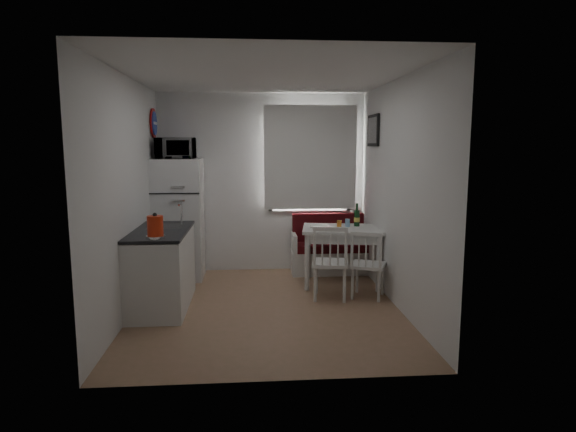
{
  "coord_description": "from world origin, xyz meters",
  "views": [
    {
      "loc": [
        -0.17,
        -5.33,
        1.85
      ],
      "look_at": [
        0.28,
        0.5,
        0.99
      ],
      "focal_mm": 30.0,
      "sensor_mm": 36.0,
      "label": 1
    }
  ],
  "objects_px": {
    "fridge": "(179,219)",
    "kitchen_counter": "(162,268)",
    "dining_table": "(342,234)",
    "microwave": "(176,148)",
    "wine_bottle": "(357,215)",
    "bench": "(332,253)",
    "chair_right": "(370,257)",
    "chair_left": "(332,255)",
    "kettle": "(155,226)"
  },
  "relations": [
    {
      "from": "kitchen_counter",
      "to": "bench",
      "type": "height_order",
      "value": "kitchen_counter"
    },
    {
      "from": "kitchen_counter",
      "to": "chair_left",
      "type": "height_order",
      "value": "kitchen_counter"
    },
    {
      "from": "chair_left",
      "to": "microwave",
      "type": "relative_size",
      "value": 0.96
    },
    {
      "from": "chair_right",
      "to": "fridge",
      "type": "distance_m",
      "value": 2.72
    },
    {
      "from": "fridge",
      "to": "kitchen_counter",
      "type": "bearing_deg",
      "value": -90.9
    },
    {
      "from": "chair_right",
      "to": "kettle",
      "type": "xyz_separation_m",
      "value": [
        -2.4,
        -0.59,
        0.51
      ]
    },
    {
      "from": "kitchen_counter",
      "to": "bench",
      "type": "relative_size",
      "value": 1.11
    },
    {
      "from": "kitchen_counter",
      "to": "chair_right",
      "type": "height_order",
      "value": "kitchen_counter"
    },
    {
      "from": "fridge",
      "to": "microwave",
      "type": "distance_m",
      "value": 0.98
    },
    {
      "from": "microwave",
      "to": "bench",
      "type": "bearing_deg",
      "value": 4.12
    },
    {
      "from": "bench",
      "to": "kettle",
      "type": "height_order",
      "value": "kettle"
    },
    {
      "from": "kitchen_counter",
      "to": "microwave",
      "type": "distance_m",
      "value": 1.81
    },
    {
      "from": "bench",
      "to": "fridge",
      "type": "xyz_separation_m",
      "value": [
        -2.19,
        -0.11,
        0.55
      ]
    },
    {
      "from": "chair_left",
      "to": "chair_right",
      "type": "bearing_deg",
      "value": 11.47
    },
    {
      "from": "dining_table",
      "to": "fridge",
      "type": "relative_size",
      "value": 0.68
    },
    {
      "from": "kitchen_counter",
      "to": "wine_bottle",
      "type": "distance_m",
      "value": 2.62
    },
    {
      "from": "kitchen_counter",
      "to": "fridge",
      "type": "height_order",
      "value": "fridge"
    },
    {
      "from": "kitchen_counter",
      "to": "dining_table",
      "type": "bearing_deg",
      "value": 17.73
    },
    {
      "from": "bench",
      "to": "chair_right",
      "type": "relative_size",
      "value": 2.33
    },
    {
      "from": "chair_right",
      "to": "chair_left",
      "type": "bearing_deg",
      "value": -155.68
    },
    {
      "from": "kitchen_counter",
      "to": "dining_table",
      "type": "relative_size",
      "value": 1.17
    },
    {
      "from": "fridge",
      "to": "microwave",
      "type": "relative_size",
      "value": 3.24
    },
    {
      "from": "chair_right",
      "to": "microwave",
      "type": "relative_size",
      "value": 0.99
    },
    {
      "from": "chair_right",
      "to": "wine_bottle",
      "type": "relative_size",
      "value": 1.65
    },
    {
      "from": "chair_right",
      "to": "bench",
      "type": "bearing_deg",
      "value": 123.99
    },
    {
      "from": "kitchen_counter",
      "to": "bench",
      "type": "xyz_separation_m",
      "value": [
        2.21,
        1.35,
        -0.17
      ]
    },
    {
      "from": "kettle",
      "to": "wine_bottle",
      "type": "distance_m",
      "value": 2.76
    },
    {
      "from": "chair_left",
      "to": "fridge",
      "type": "relative_size",
      "value": 0.3
    },
    {
      "from": "bench",
      "to": "fridge",
      "type": "height_order",
      "value": "fridge"
    },
    {
      "from": "dining_table",
      "to": "microwave",
      "type": "distance_m",
      "value": 2.53
    },
    {
      "from": "chair_left",
      "to": "fridge",
      "type": "height_order",
      "value": "fridge"
    },
    {
      "from": "kitchen_counter",
      "to": "microwave",
      "type": "relative_size",
      "value": 2.56
    },
    {
      "from": "bench",
      "to": "kettle",
      "type": "distance_m",
      "value": 2.96
    },
    {
      "from": "dining_table",
      "to": "wine_bottle",
      "type": "relative_size",
      "value": 3.65
    },
    {
      "from": "chair_left",
      "to": "fridge",
      "type": "distance_m",
      "value": 2.31
    },
    {
      "from": "fridge",
      "to": "kettle",
      "type": "height_order",
      "value": "fridge"
    },
    {
      "from": "microwave",
      "to": "fridge",
      "type": "bearing_deg",
      "value": 90.0
    },
    {
      "from": "dining_table",
      "to": "chair_left",
      "type": "distance_m",
      "value": 0.72
    },
    {
      "from": "chair_right",
      "to": "wine_bottle",
      "type": "xyz_separation_m",
      "value": [
        -0.0,
        0.76,
        0.41
      ]
    },
    {
      "from": "wine_bottle",
      "to": "chair_left",
      "type": "bearing_deg",
      "value": -121.44
    },
    {
      "from": "chair_left",
      "to": "kettle",
      "type": "bearing_deg",
      "value": -152.58
    },
    {
      "from": "chair_right",
      "to": "kettle",
      "type": "bearing_deg",
      "value": -142.71
    },
    {
      "from": "dining_table",
      "to": "chair_left",
      "type": "xyz_separation_m",
      "value": [
        -0.25,
        -0.66,
        -0.12
      ]
    },
    {
      "from": "bench",
      "to": "chair_left",
      "type": "height_order",
      "value": "chair_left"
    },
    {
      "from": "kitchen_counter",
      "to": "bench",
      "type": "bearing_deg",
      "value": 31.48
    },
    {
      "from": "kettle",
      "to": "kitchen_counter",
      "type": "bearing_deg",
      "value": 95.28
    },
    {
      "from": "kitchen_counter",
      "to": "kettle",
      "type": "xyz_separation_m",
      "value": [
        0.05,
        -0.54,
        0.57
      ]
    },
    {
      "from": "microwave",
      "to": "wine_bottle",
      "type": "bearing_deg",
      "value": -8.9
    },
    {
      "from": "chair_left",
      "to": "wine_bottle",
      "type": "relative_size",
      "value": 1.6
    },
    {
      "from": "chair_left",
      "to": "fridge",
      "type": "xyz_separation_m",
      "value": [
        -1.96,
        1.19,
        0.27
      ]
    }
  ]
}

